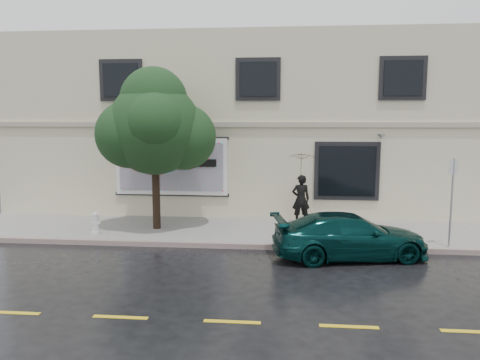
# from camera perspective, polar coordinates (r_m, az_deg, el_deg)

# --- Properties ---
(ground) EXTENTS (90.00, 90.00, 0.00)m
(ground) POSITION_cam_1_polar(r_m,az_deg,el_deg) (12.59, 0.81, -10.27)
(ground) COLOR black
(ground) RESTS_ON ground
(sidewalk) EXTENTS (20.00, 3.50, 0.15)m
(sidewalk) POSITION_cam_1_polar(r_m,az_deg,el_deg) (15.68, 1.76, -6.33)
(sidewalk) COLOR #9D9B95
(sidewalk) RESTS_ON ground
(curb) EXTENTS (20.00, 0.18, 0.16)m
(curb) POSITION_cam_1_polar(r_m,az_deg,el_deg) (14.00, 1.31, -8.07)
(curb) COLOR gray
(curb) RESTS_ON ground
(road_marking) EXTENTS (19.00, 0.12, 0.01)m
(road_marking) POSITION_cam_1_polar(r_m,az_deg,el_deg) (9.34, -0.97, -16.89)
(road_marking) COLOR gold
(road_marking) RESTS_ON ground
(building) EXTENTS (20.00, 8.12, 7.00)m
(building) POSITION_cam_1_polar(r_m,az_deg,el_deg) (20.95, 2.81, 6.70)
(building) COLOR beige
(building) RESTS_ON ground
(billboard) EXTENTS (4.30, 0.16, 2.20)m
(billboard) POSITION_cam_1_polar(r_m,az_deg,el_deg) (17.45, -8.41, 1.64)
(billboard) COLOR white
(billboard) RESTS_ON ground
(car) EXTENTS (4.54, 2.65, 1.24)m
(car) POSITION_cam_1_polar(r_m,az_deg,el_deg) (13.36, 13.24, -6.64)
(car) COLOR #072E2C
(car) RESTS_ON ground
(pedestrian) EXTENTS (0.69, 0.51, 1.73)m
(pedestrian) POSITION_cam_1_polar(r_m,az_deg,el_deg) (16.48, 7.42, -2.35)
(pedestrian) COLOR black
(pedestrian) RESTS_ON sidewalk
(umbrella) EXTENTS (1.40, 1.40, 0.81)m
(umbrella) POSITION_cam_1_polar(r_m,az_deg,el_deg) (16.31, 7.50, 2.04)
(umbrella) COLOR black
(umbrella) RESTS_ON pedestrian
(street_tree) EXTENTS (3.06, 3.06, 4.89)m
(street_tree) POSITION_cam_1_polar(r_m,az_deg,el_deg) (15.66, -10.38, 6.18)
(street_tree) COLOR black
(street_tree) RESTS_ON sidewalk
(fire_hydrant) EXTENTS (0.29, 0.27, 0.71)m
(fire_hydrant) POSITION_cam_1_polar(r_m,az_deg,el_deg) (15.78, -17.19, -5.03)
(fire_hydrant) COLOR silver
(fire_hydrant) RESTS_ON sidewalk
(sign_pole) EXTENTS (0.30, 0.15, 2.57)m
(sign_pole) POSITION_cam_1_polar(r_m,az_deg,el_deg) (14.61, 24.42, -1.59)
(sign_pole) COLOR #9FA0A7
(sign_pole) RESTS_ON sidewalk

